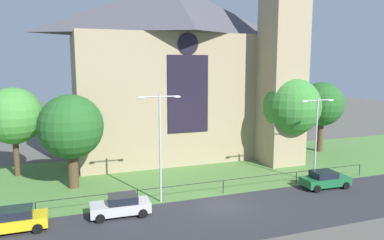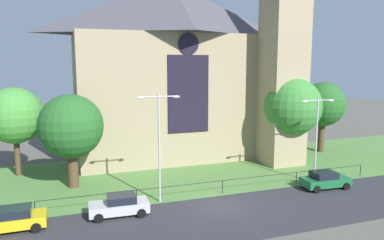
# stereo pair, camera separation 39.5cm
# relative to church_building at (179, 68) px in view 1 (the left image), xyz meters

# --- Properties ---
(ground) EXTENTS (160.00, 160.00, 0.00)m
(ground) POSITION_rel_church_building_xyz_m (-2.09, -6.83, -10.27)
(ground) COLOR #56544C
(road_asphalt) EXTENTS (120.00, 8.00, 0.01)m
(road_asphalt) POSITION_rel_church_building_xyz_m (-2.09, -18.83, -10.27)
(road_asphalt) COLOR #2D2D33
(road_asphalt) RESTS_ON ground
(grass_verge) EXTENTS (120.00, 20.00, 0.01)m
(grass_verge) POSITION_rel_church_building_xyz_m (-2.09, -8.83, -10.27)
(grass_verge) COLOR #517F3D
(grass_verge) RESTS_ON ground
(church_building) EXTENTS (23.20, 16.20, 26.00)m
(church_building) POSITION_rel_church_building_xyz_m (0.00, 0.00, 0.00)
(church_building) COLOR tan
(church_building) RESTS_ON ground
(iron_railing) EXTENTS (29.20, 0.07, 1.13)m
(iron_railing) POSITION_rel_church_building_xyz_m (-0.77, -14.33, -9.31)
(iron_railing) COLOR black
(iron_railing) RESTS_ON ground
(tree_right_far) EXTENTS (5.41, 5.41, 8.62)m
(tree_right_far) POSITION_rel_church_building_xyz_m (17.01, -4.39, -4.42)
(tree_right_far) COLOR #4C3823
(tree_right_far) RESTS_ON ground
(tree_right_near) EXTENTS (6.08, 6.08, 9.39)m
(tree_right_near) POSITION_rel_church_building_xyz_m (9.75, -8.62, -3.95)
(tree_right_near) COLOR #423021
(tree_right_near) RESTS_ON ground
(tree_left_far) EXTENTS (5.43, 5.43, 8.61)m
(tree_left_far) POSITION_rel_church_building_xyz_m (-17.52, -2.96, -4.41)
(tree_left_far) COLOR #4C3823
(tree_left_far) RESTS_ON ground
(tree_left_near) EXTENTS (5.57, 5.57, 8.22)m
(tree_left_near) POSITION_rel_church_building_xyz_m (-12.52, -8.44, -4.90)
(tree_left_near) COLOR #4C3823
(tree_left_near) RESTS_ON ground
(streetlamp_near) EXTENTS (3.37, 0.26, 8.51)m
(streetlamp_near) POSITION_rel_church_building_xyz_m (-6.21, -14.43, -4.88)
(streetlamp_near) COLOR #B2B2B7
(streetlamp_near) RESTS_ON ground
(streetlamp_far) EXTENTS (3.37, 0.26, 7.76)m
(streetlamp_far) POSITION_rel_church_building_xyz_m (8.38, -14.43, -5.29)
(streetlamp_far) COLOR #B2B2B7
(streetlamp_far) RESTS_ON ground
(parked_car_yellow) EXTENTS (4.21, 2.03, 1.51)m
(parked_car_yellow) POSITION_rel_church_building_xyz_m (-16.53, -16.24, -9.53)
(parked_car_yellow) COLOR gold
(parked_car_yellow) RESTS_ON ground
(parked_car_silver) EXTENTS (4.26, 2.15, 1.51)m
(parked_car_silver) POSITION_rel_church_building_xyz_m (-9.61, -16.07, -9.53)
(parked_car_silver) COLOR #B7B7BC
(parked_car_silver) RESTS_ON ground
(parked_car_green) EXTENTS (4.28, 2.19, 1.51)m
(parked_car_green) POSITION_rel_church_building_xyz_m (8.20, -16.09, -9.53)
(parked_car_green) COLOR #196033
(parked_car_green) RESTS_ON ground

